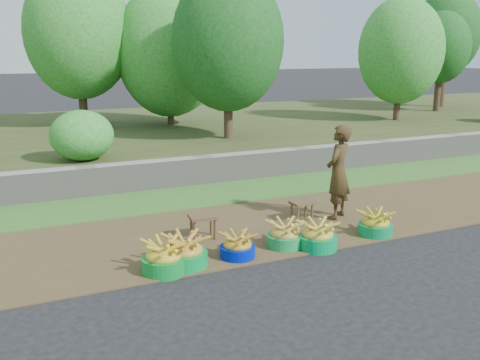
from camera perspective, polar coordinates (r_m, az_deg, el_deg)
name	(u,v)px	position (r m, az deg, el deg)	size (l,w,h in m)	color
ground_plane	(315,254)	(7.07, 7.97, -7.82)	(120.00, 120.00, 0.00)	black
dirt_shoulder	(270,225)	(8.08, 3.21, -4.85)	(80.00, 2.50, 0.02)	brown
grass_verge	(219,193)	(9.82, -2.23, -1.41)	(80.00, 1.50, 0.04)	#3E742A
retaining_wall	(203,170)	(10.52, -4.01, 1.03)	(80.00, 0.35, 0.55)	gray
earth_bank	(140,136)	(15.14, -10.60, 4.63)	(80.00, 10.00, 0.50)	#3E4821
vegetation	(101,49)	(14.16, -14.60, 13.38)	(32.25, 8.25, 4.31)	#3E2E21
basin_a	(164,258)	(6.45, -8.11, -8.27)	(0.54, 0.54, 0.40)	#0A862D
basin_b	(185,253)	(6.58, -5.92, -7.72)	(0.56, 0.56, 0.41)	#04913C
basin_c	(237,247)	(6.82, -0.27, -7.15)	(0.45, 0.45, 0.34)	#0016B6
basin_d	(285,236)	(7.20, 4.84, -5.93)	(0.50, 0.50, 0.37)	#199143
basin_e	(318,236)	(7.20, 8.28, -5.98)	(0.52, 0.52, 0.39)	#028E49
basin_f	(375,225)	(7.86, 14.25, -4.63)	(0.49, 0.49, 0.37)	#0A8243
stool_left	(203,220)	(7.45, -3.97, -4.26)	(0.41, 0.33, 0.33)	brown
stool_right	(302,205)	(8.26, 6.63, -2.70)	(0.35, 0.27, 0.30)	brown
vendor_woman	(338,172)	(8.35, 10.44, 0.83)	(0.53, 0.35, 1.46)	black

